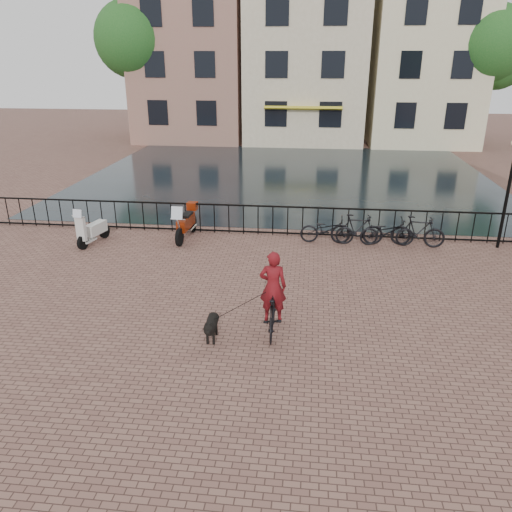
# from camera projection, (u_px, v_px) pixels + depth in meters

# --- Properties ---
(ground) EXTENTS (100.00, 100.00, 0.00)m
(ground) POSITION_uv_depth(u_px,v_px,m) (238.00, 371.00, 9.58)
(ground) COLOR brown
(ground) RESTS_ON ground
(canal_water) EXTENTS (20.00, 20.00, 0.00)m
(canal_water) POSITION_uv_depth(u_px,v_px,m) (288.00, 175.00, 25.54)
(canal_water) COLOR black
(canal_water) RESTS_ON ground
(railing) EXTENTS (20.00, 0.05, 1.02)m
(railing) POSITION_uv_depth(u_px,v_px,m) (273.00, 221.00, 16.77)
(railing) COLOR black
(railing) RESTS_ON ground
(canal_house_left) EXTENTS (7.50, 9.00, 12.80)m
(canal_house_left) POSITION_uv_depth(u_px,v_px,m) (195.00, 46.00, 35.69)
(canal_house_left) COLOR #926055
(canal_house_left) RESTS_ON ground
(canal_house_mid) EXTENTS (8.00, 9.50, 11.80)m
(canal_house_mid) POSITION_uv_depth(u_px,v_px,m) (306.00, 53.00, 35.03)
(canal_house_mid) COLOR #BEB190
(canal_house_mid) RESTS_ON ground
(canal_house_right) EXTENTS (7.00, 9.00, 13.30)m
(canal_house_right) POSITION_uv_depth(u_px,v_px,m) (425.00, 41.00, 33.91)
(canal_house_right) COLOR beige
(canal_house_right) RESTS_ON ground
(tree_far_left) EXTENTS (5.04, 5.04, 9.27)m
(tree_far_left) POSITION_uv_depth(u_px,v_px,m) (133.00, 39.00, 33.16)
(tree_far_left) COLOR black
(tree_far_left) RESTS_ON ground
(tree_far_right) EXTENTS (4.76, 4.76, 8.76)m
(tree_far_right) POSITION_uv_depth(u_px,v_px,m) (492.00, 45.00, 30.88)
(tree_far_right) COLOR black
(tree_far_right) RESTS_ON ground
(lamp_post) EXTENTS (0.30, 0.30, 3.45)m
(lamp_post) POSITION_uv_depth(u_px,v_px,m) (511.00, 173.00, 14.95)
(lamp_post) COLOR black
(lamp_post) RESTS_ON ground
(cyclist) EXTENTS (0.71, 1.63, 2.21)m
(cyclist) POSITION_uv_depth(u_px,v_px,m) (273.00, 298.00, 10.64)
(cyclist) COLOR black
(cyclist) RESTS_ON ground
(dog) EXTENTS (0.32, 0.88, 0.59)m
(dog) POSITION_uv_depth(u_px,v_px,m) (212.00, 327.00, 10.57)
(dog) COLOR black
(dog) RESTS_ON ground
(motorcycle) EXTENTS (0.57, 1.91, 1.35)m
(motorcycle) POSITION_uv_depth(u_px,v_px,m) (186.00, 219.00, 16.39)
(motorcycle) COLOR maroon
(motorcycle) RESTS_ON ground
(scooter) EXTENTS (0.73, 1.50, 1.34)m
(scooter) POSITION_uv_depth(u_px,v_px,m) (92.00, 224.00, 15.94)
(scooter) COLOR beige
(scooter) RESTS_ON ground
(parked_bike_0) EXTENTS (1.73, 0.65, 0.90)m
(parked_bike_0) POSITION_uv_depth(u_px,v_px,m) (327.00, 230.00, 16.05)
(parked_bike_0) COLOR black
(parked_bike_0) RESTS_ON ground
(parked_bike_1) EXTENTS (1.67, 0.48, 1.00)m
(parked_bike_1) POSITION_uv_depth(u_px,v_px,m) (357.00, 229.00, 15.93)
(parked_bike_1) COLOR black
(parked_bike_1) RESTS_ON ground
(parked_bike_2) EXTENTS (1.75, 0.71, 0.90)m
(parked_bike_2) POSITION_uv_depth(u_px,v_px,m) (387.00, 232.00, 15.85)
(parked_bike_2) COLOR black
(parked_bike_2) RESTS_ON ground
(parked_bike_3) EXTENTS (1.71, 0.67, 1.00)m
(parked_bike_3) POSITION_uv_depth(u_px,v_px,m) (418.00, 232.00, 15.73)
(parked_bike_3) COLOR black
(parked_bike_3) RESTS_ON ground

